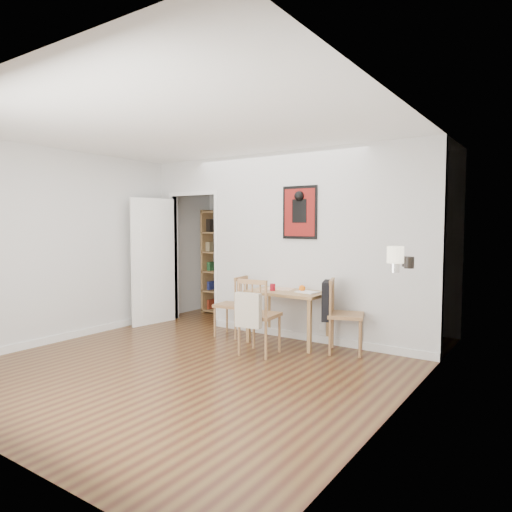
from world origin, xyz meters
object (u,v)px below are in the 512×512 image
Objects in this scene: chair_right at (344,315)px; ceramic_jar_a at (409,262)px; fireplace at (406,326)px; notebook at (307,292)px; mantel_lamp at (395,256)px; chair_front at (259,316)px; ceramic_jar_b at (406,261)px; red_glass at (273,287)px; dining_table at (288,297)px; bookshelf at (223,263)px; chair_left at (231,306)px; orange_fruit at (302,288)px.

chair_right is 8.01× the size of ceramic_jar_a.
notebook is (-1.51, 0.85, 0.10)m from fireplace.
chair_front is at bearing 164.33° from mantel_lamp.
mantel_lamp is 2.21× the size of ceramic_jar_b.
ceramic_jar_a is at bearing -17.19° from red_glass.
notebook is 2.58× the size of ceramic_jar_b.
chair_right is (0.81, -0.02, -0.14)m from dining_table.
notebook is at bearing 150.56° from fireplace.
red_glass is (1.80, -1.21, -0.16)m from bookshelf.
chair_right is at bearing 130.06° from mantel_lamp.
chair_left is 0.92× the size of chair_front.
notebook is 1.73m from ceramic_jar_a.
orange_fruit is 2.09m from mantel_lamp.
chair_front is at bearing -114.56° from notebook.
red_glass is at bearing -33.95° from bookshelf.
ceramic_jar_b is at bearing -12.91° from red_glass.
chair_left is 8.18× the size of ceramic_jar_b.
fireplace is 0.62m from ceramic_jar_a.
chair_left is (-0.87, -0.13, -0.19)m from dining_table.
chair_front is 0.78m from notebook.
bookshelf is at bearing 137.81° from chair_front.
ceramic_jar_a is (1.78, -0.71, 0.60)m from dining_table.
notebook is (-0.53, 0.02, 0.24)m from chair_right.
ceramic_jar_b is at bearing -21.01° from orange_fruit.
fireplace is 0.76m from mantel_lamp.
mantel_lamp is (-0.01, -0.33, 0.69)m from fireplace.
chair_left is 2.72m from ceramic_jar_b.
chair_front is 0.51× the size of bookshelf.
fireplace is 11.83× the size of ceramic_jar_b.
bookshelf reaches higher than ceramic_jar_a.
mantel_lamp reaches higher than chair_right.
red_glass is at bearing 162.81° from ceramic_jar_a.
dining_table is 1.13× the size of chair_right.
mantel_lamp is 2.04× the size of ceramic_jar_a.
fireplace is (1.80, -0.85, -0.00)m from dining_table.
chair_left is 9.09× the size of red_glass.
red_glass is 0.39m from orange_fruit.
orange_fruit is (2.16, -1.06, -0.16)m from bookshelf.
dining_table is 9.77× the size of ceramic_jar_b.
chair_left is 2.98m from mantel_lamp.
orange_fruit is at bearing 142.66° from mantel_lamp.
ceramic_jar_b reaches higher than red_glass.
chair_right is 3.04m from bookshelf.
dining_table is 0.25m from red_glass.
chair_front reaches higher than orange_fruit.
chair_left is 0.94× the size of chair_right.
orange_fruit is 0.32× the size of notebook.
mantel_lamp reaches higher than ceramic_jar_b.
ceramic_jar_a is (2.64, -0.59, 0.78)m from chair_left.
chair_right is 0.73× the size of fireplace.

